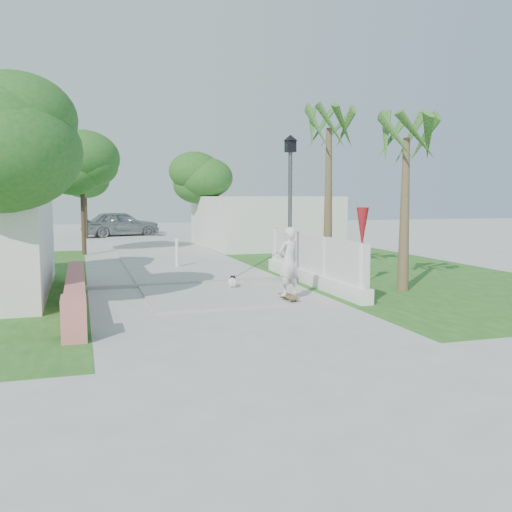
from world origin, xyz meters
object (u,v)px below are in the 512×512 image
object	(u,v)px
skateboarder	(262,265)
parked_car	(121,224)
street_lamp	(290,203)
bollard	(177,252)
patio_umbrella	(362,228)
dog	(232,282)

from	to	relation	value
skateboarder	parked_car	bearing A→B (deg)	-106.70
skateboarder	parked_car	xyz separation A→B (m)	(-2.06, 23.51, 0.03)
street_lamp	skateboarder	size ratio (longest dim) A/B	1.67
street_lamp	bollard	world-z (taller)	street_lamp
skateboarder	parked_car	world-z (taller)	skateboarder
bollard	skateboarder	distance (m)	6.43
street_lamp	bollard	size ratio (longest dim) A/B	4.07
bollard	parked_car	bearing A→B (deg)	92.80
street_lamp	bollard	distance (m)	5.56
street_lamp	skateboarder	xyz separation A→B (m)	(-1.47, -1.81, -1.62)
patio_umbrella	dog	bearing A→B (deg)	174.60
patio_umbrella	parked_car	distance (m)	23.35
patio_umbrella	dog	world-z (taller)	patio_umbrella
street_lamp	parked_car	world-z (taller)	street_lamp
parked_car	dog	bearing A→B (deg)	174.29
street_lamp	parked_car	distance (m)	22.04
skateboarder	street_lamp	bearing A→B (deg)	-150.84
street_lamp	bollard	bearing A→B (deg)	120.96
skateboarder	dog	size ratio (longest dim) A/B	4.83
dog	parked_car	xyz separation A→B (m)	(-1.58, 22.33, 0.62)
bollard	dog	distance (m)	5.20
patio_umbrella	skateboarder	world-z (taller)	patio_umbrella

